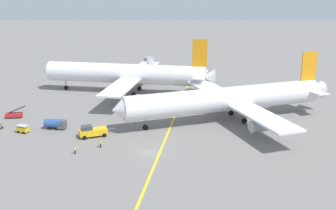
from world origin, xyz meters
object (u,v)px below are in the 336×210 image
object	(u,v)px
airliner_being_pushed	(227,99)
jet_bridge	(150,65)
gse_fuel_bowser_stubby	(56,124)
ground_crew_marshaller_foreground	(100,143)
ground_crew_wing_walker_right	(75,150)
airliner_at_gate_left	(127,74)
gse_belt_loader_portside	(14,115)
gse_baggage_cart_trailing	(23,129)
pushback_tug	(92,131)

from	to	relation	value
airliner_being_pushed	jet_bridge	xyz separation A→B (m)	(-21.18, 49.63, -1.02)
gse_fuel_bowser_stubby	ground_crew_marshaller_foreground	size ratio (longest dim) A/B	2.91
ground_crew_wing_walker_right	jet_bridge	size ratio (longest dim) A/B	0.11
airliner_at_gate_left	ground_crew_marshaller_foreground	bearing A→B (deg)	-91.00
jet_bridge	airliner_at_gate_left	bearing A→B (deg)	-104.90
airliner_at_gate_left	gse_belt_loader_portside	bearing A→B (deg)	-135.53
gse_belt_loader_portside	gse_baggage_cart_trailing	distance (m)	12.33
airliner_being_pushed	ground_crew_wing_walker_right	distance (m)	39.05
pushback_tug	gse_baggage_cart_trailing	size ratio (longest dim) A/B	2.90
airliner_being_pushed	jet_bridge	world-z (taller)	airliner_being_pushed
pushback_tug	gse_baggage_cart_trailing	xyz separation A→B (m)	(-16.15, 2.46, -0.41)
pushback_tug	gse_fuel_bowser_stubby	size ratio (longest dim) A/B	1.79
gse_baggage_cart_trailing	jet_bridge	world-z (taller)	jet_bridge
gse_baggage_cart_trailing	ground_crew_marshaller_foreground	distance (m)	20.89
airliner_at_gate_left	ground_crew_wing_walker_right	distance (m)	48.74
pushback_tug	jet_bridge	distance (m)	62.00
airliner_being_pushed	gse_fuel_bowser_stubby	bearing A→B (deg)	-170.70
airliner_being_pushed	gse_baggage_cart_trailing	distance (m)	48.07
pushback_tug	gse_belt_loader_portside	world-z (taller)	gse_belt_loader_portside
gse_belt_loader_portside	jet_bridge	bearing A→B (deg)	56.49
airliner_at_gate_left	gse_fuel_bowser_stubby	size ratio (longest dim) A/B	10.72
airliner_being_pushed	gse_baggage_cart_trailing	xyz separation A→B (m)	(-46.98, -9.08, -4.56)
airliner_at_gate_left	ground_crew_marshaller_foreground	xyz separation A→B (m)	(-0.78, -44.75, -4.96)
gse_belt_loader_portside	ground_crew_wing_walker_right	distance (m)	30.77
gse_belt_loader_portside	ground_crew_wing_walker_right	xyz separation A→B (m)	(20.45, -22.99, 0.08)
ground_crew_marshaller_foreground	jet_bridge	size ratio (longest dim) A/B	0.11
airliner_being_pushed	pushback_tug	bearing A→B (deg)	-159.47
gse_baggage_cart_trailing	airliner_at_gate_left	bearing A→B (deg)	61.25
ground_crew_marshaller_foreground	gse_fuel_bowser_stubby	bearing A→B (deg)	137.41
gse_fuel_bowser_stubby	ground_crew_marshaller_foreground	world-z (taller)	gse_fuel_bowser_stubby
airliner_being_pushed	ground_crew_wing_walker_right	size ratio (longest dim) A/B	31.34
gse_belt_loader_portside	jet_bridge	size ratio (longest dim) A/B	0.31
ground_crew_wing_walker_right	ground_crew_marshaller_foreground	size ratio (longest dim) A/B	0.99
pushback_tug	gse_fuel_bowser_stubby	xyz separation A→B (m)	(-9.38, 4.96, 0.06)
gse_fuel_bowser_stubby	ground_crew_marshaller_foreground	xyz separation A→B (m)	(12.20, -11.22, -0.42)
airliner_being_pushed	jet_bridge	distance (m)	53.97
gse_belt_loader_portside	gse_baggage_cart_trailing	bearing A→B (deg)	-61.31
pushback_tug	gse_belt_loader_portside	xyz separation A→B (m)	(-22.07, 13.28, -0.44)
airliner_being_pushed	pushback_tug	xyz separation A→B (m)	(-30.83, -11.54, -4.15)
ground_crew_wing_walker_right	gse_baggage_cart_trailing	bearing A→B (deg)	140.04
pushback_tug	ground_crew_wing_walker_right	world-z (taller)	pushback_tug
pushback_tug	jet_bridge	xyz separation A→B (m)	(9.64, 61.17, 3.13)
ground_crew_wing_walker_right	airliner_being_pushed	bearing A→B (deg)	33.23
ground_crew_marshaller_foreground	jet_bridge	world-z (taller)	jet_bridge
airliner_at_gate_left	jet_bridge	xyz separation A→B (m)	(6.03, 22.68, -1.47)
gse_baggage_cart_trailing	jet_bridge	distance (m)	64.22
airliner_at_gate_left	jet_bridge	bearing A→B (deg)	75.10
gse_belt_loader_portside	gse_fuel_bowser_stubby	xyz separation A→B (m)	(12.70, -8.32, 0.51)
gse_baggage_cart_trailing	ground_crew_wing_walker_right	distance (m)	18.96
airliner_being_pushed	ground_crew_wing_walker_right	bearing A→B (deg)	-146.77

